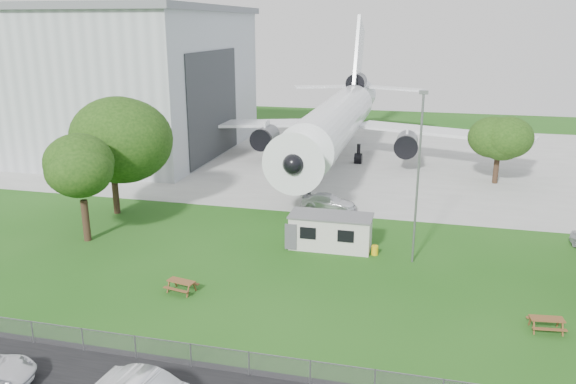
% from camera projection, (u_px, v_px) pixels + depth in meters
% --- Properties ---
extents(ground, '(160.00, 160.00, 0.00)m').
position_uv_depth(ground, '(279.00, 287.00, 36.15)').
color(ground, '#2D601E').
extents(concrete_apron, '(120.00, 46.00, 0.03)m').
position_uv_depth(concrete_apron, '(355.00, 157.00, 71.50)').
color(concrete_apron, '#B7B7B2').
rests_on(concrete_apron, ground).
extents(hangar, '(43.00, 31.00, 18.55)m').
position_uv_depth(hangar, '(75.00, 77.00, 75.65)').
color(hangar, '#B2B7BC').
rests_on(hangar, ground).
extents(airliner, '(46.36, 47.73, 17.69)m').
position_uv_depth(airliner, '(338.00, 118.00, 68.45)').
color(airliner, white).
rests_on(airliner, ground).
extents(site_cabin, '(6.76, 2.75, 2.62)m').
position_uv_depth(site_cabin, '(331.00, 231.00, 42.23)').
color(site_cabin, beige).
rests_on(site_cabin, ground).
extents(picnic_west, '(2.06, 1.83, 0.76)m').
position_uv_depth(picnic_west, '(182.00, 292.00, 35.55)').
color(picnic_west, brown).
rests_on(picnic_west, ground).
extents(picnic_east, '(1.97, 1.70, 0.76)m').
position_uv_depth(picnic_east, '(545.00, 330.00, 31.05)').
color(picnic_east, brown).
rests_on(picnic_east, ground).
extents(fence, '(58.00, 0.04, 1.30)m').
position_uv_depth(fence, '(230.00, 372.00, 27.31)').
color(fence, gray).
rests_on(fence, ground).
extents(lamp_mast, '(0.16, 0.16, 12.00)m').
position_uv_depth(lamp_mast, '(418.00, 181.00, 38.32)').
color(lamp_mast, slate).
rests_on(lamp_mast, ground).
extents(tree_west_big, '(8.81, 8.81, 10.95)m').
position_uv_depth(tree_west_big, '(111.00, 141.00, 48.55)').
color(tree_west_big, '#382619').
rests_on(tree_west_big, ground).
extents(tree_west_small, '(5.88, 5.88, 8.64)m').
position_uv_depth(tree_west_small, '(80.00, 170.00, 42.41)').
color(tree_west_small, '#382619').
rests_on(tree_west_small, ground).
extents(tree_far_apron, '(5.41, 5.41, 7.35)m').
position_uv_depth(tree_far_apron, '(499.00, 141.00, 58.53)').
color(tree_far_apron, '#382619').
rests_on(tree_far_apron, ground).
extents(car_apron_van, '(5.23, 2.61, 1.46)m').
position_uv_depth(car_apron_van, '(329.00, 202.00, 51.08)').
color(car_apron_van, white).
rests_on(car_apron_van, ground).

